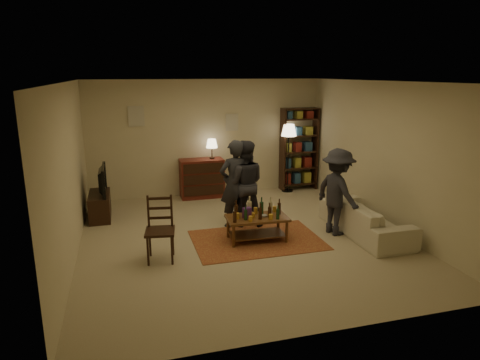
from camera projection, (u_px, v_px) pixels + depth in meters
name	position (u px, v px, depth m)	size (l,w,h in m)	color
floor	(242.00, 238.00, 7.58)	(6.00, 6.00, 0.00)	#C6B793
room_shell	(179.00, 119.00, 9.75)	(6.00, 6.00, 6.00)	beige
rug	(257.00, 240.00, 7.46)	(2.20, 1.50, 0.01)	maroon
coffee_table	(257.00, 219.00, 7.37)	(1.07, 0.61, 0.77)	brown
dining_chair	(160.00, 226.00, 6.61)	(0.51, 0.51, 1.02)	#321910
tv_stand	(100.00, 199.00, 8.53)	(0.40, 1.00, 1.06)	#321910
dresser	(202.00, 177.00, 9.95)	(1.00, 0.50, 1.36)	maroon
bookshelf	(299.00, 148.00, 10.51)	(0.90, 0.34, 2.02)	#321910
floor_lamp	(289.00, 135.00, 10.22)	(0.36, 0.36, 1.65)	black
sofa	(365.00, 217.00, 7.71)	(2.08, 0.81, 0.61)	beige
person_left	(235.00, 184.00, 7.95)	(0.60, 0.40, 1.66)	#25262C
person_right	(244.00, 183.00, 8.03)	(0.79, 0.62, 1.64)	#282830
person_by_sofa	(338.00, 192.00, 7.60)	(1.01, 0.58, 1.56)	#292931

